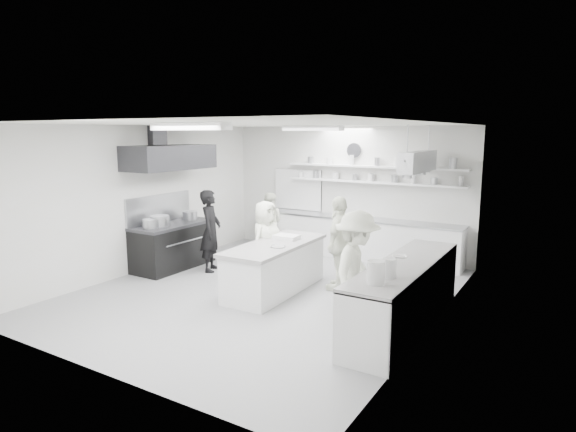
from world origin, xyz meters
The scene contains 27 objects.
floor centered at (0.00, 0.00, -0.01)m, with size 6.00×7.00×0.02m, color #959598.
ceiling centered at (0.00, 0.00, 3.01)m, with size 6.00×7.00×0.02m, color silver.
wall_back centered at (0.00, 3.50, 1.50)m, with size 6.00×0.04×3.00m, color beige.
wall_front centered at (0.00, -3.50, 1.50)m, with size 6.00×0.04×3.00m, color beige.
wall_left centered at (-3.00, 0.00, 1.50)m, with size 0.04×7.00×3.00m, color beige.
wall_right centered at (3.00, 0.00, 1.50)m, with size 0.04×7.00×3.00m, color beige.
stove centered at (-2.60, 0.40, 0.45)m, with size 0.80×1.80×0.90m, color black.
exhaust_hood centered at (-2.60, 0.40, 2.35)m, with size 0.85×2.00×0.50m, color #2F2F33.
back_counter centered at (0.30, 3.20, 0.46)m, with size 5.00×0.60×0.92m, color white.
shelf_lower centered at (0.70, 3.37, 1.75)m, with size 4.20×0.26×0.04m, color white.
shelf_upper centered at (0.70, 3.37, 2.10)m, with size 4.20×0.26×0.04m, color white.
pass_through_window centered at (-1.30, 3.48, 1.45)m, with size 1.30×0.04×1.00m, color black.
wall_clock centered at (0.20, 3.46, 2.45)m, with size 0.32×0.32×0.05m, color silver.
right_counter centered at (2.65, -0.20, 0.47)m, with size 0.74×3.30×0.94m, color white.
pot_rack centered at (2.00, 2.40, 2.30)m, with size 0.30×1.60×0.40m, color #A2A4A9.
light_fixture_front centered at (0.00, -1.80, 2.94)m, with size 1.30×0.25×0.10m, color white.
light_fixture_rear centered at (0.00, 1.80, 2.94)m, with size 1.30×0.25×0.10m, color white.
prep_island centered at (0.12, 0.19, 0.42)m, with size 0.85×2.28×0.84m, color white.
stove_pot centered at (-2.60, 0.05, 1.04)m, with size 0.39×0.39×0.26m, color #A2A4A9.
cook_stove centered at (-1.74, 0.62, 0.85)m, with size 0.62×0.41×1.70m, color black.
cook_back centered at (-1.66, 2.69, 0.72)m, with size 0.70×0.54×1.43m, color white.
cook_island_left centered at (-0.37, 0.61, 0.79)m, with size 0.77×0.50×1.57m, color white.
cook_island_right centered at (1.06, 0.91, 0.87)m, with size 1.01×0.42×1.73m, color white.
cook_right centered at (2.10, -0.72, 0.89)m, with size 1.15×0.66×1.77m, color white.
bowl_island_a centered at (0.31, -0.01, 0.87)m, with size 0.26×0.26×0.06m, color #A2A4A9.
bowl_island_b centered at (-0.01, 0.45, 0.87)m, with size 0.18×0.18×0.06m, color white.
bowl_right centered at (2.45, 0.09, 0.97)m, with size 0.23×0.23×0.06m, color white.
Camera 1 is at (4.77, -7.01, 2.86)m, focal length 30.46 mm.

